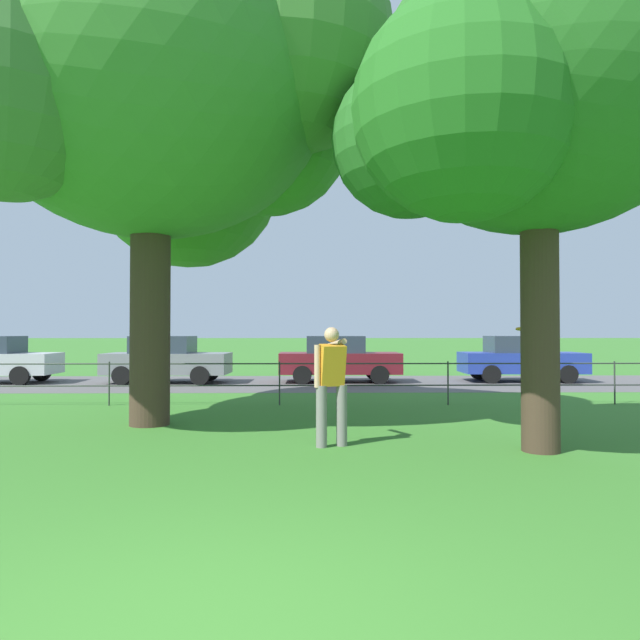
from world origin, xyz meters
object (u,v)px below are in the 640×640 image
object	(u,v)px
person_thrower	(331,382)
frisbee	(524,329)
car_maroon_far_right	(339,359)
car_blue_left	(520,358)
tree_small_lawn	(173,102)
tree_large_lawn	(511,101)
car_grey_far_left	(167,359)

from	to	relation	value
person_thrower	frisbee	world-z (taller)	frisbee
frisbee	car_maroon_far_right	distance (m)	10.13
car_maroon_far_right	car_blue_left	bearing A→B (deg)	1.21
frisbee	person_thrower	bearing A→B (deg)	-160.53
car_maroon_far_right	car_blue_left	distance (m)	6.17
car_maroon_far_right	tree_small_lawn	bearing A→B (deg)	-112.51
tree_large_lawn	person_thrower	bearing A→B (deg)	168.84
frisbee	car_grey_far_left	bearing A→B (deg)	130.93
car_grey_far_left	car_maroon_far_right	bearing A→B (deg)	1.51
tree_large_lawn	person_thrower	world-z (taller)	tree_large_lawn
car_maroon_far_right	car_grey_far_left	bearing A→B (deg)	-178.49
car_maroon_far_right	frisbee	bearing A→B (deg)	-74.86
person_thrower	car_blue_left	world-z (taller)	person_thrower
tree_large_lawn	tree_small_lawn	distance (m)	6.19
tree_small_lawn	car_blue_left	distance (m)	14.05
tree_small_lawn	car_grey_far_left	world-z (taller)	tree_small_lawn
tree_large_lawn	car_blue_left	xyz separation A→B (m)	(4.31, 11.53, -4.16)
tree_large_lawn	frisbee	bearing A→B (deg)	64.87
car_grey_far_left	car_blue_left	distance (m)	11.85
tree_large_lawn	car_blue_left	bearing A→B (deg)	69.49
car_maroon_far_right	tree_large_lawn	bearing A→B (deg)	-80.76
tree_small_lawn	car_grey_far_left	xyz separation A→B (m)	(-2.13, 8.41, -5.23)
car_grey_far_left	car_maroon_far_right	size ratio (longest dim) A/B	1.01
frisbee	car_grey_far_left	world-z (taller)	frisbee
person_thrower	car_blue_left	bearing A→B (deg)	58.24
car_grey_far_left	car_maroon_far_right	xyz separation A→B (m)	(5.68, 0.15, 0.00)
person_thrower	car_maroon_far_right	distance (m)	10.92
frisbee	car_grey_far_left	size ratio (longest dim) A/B	0.09
person_thrower	tree_small_lawn	bearing A→B (deg)	140.98
car_grey_far_left	car_blue_left	size ratio (longest dim) A/B	1.00
tree_large_lawn	person_thrower	xyz separation A→B (m)	(-2.52, 0.50, -3.99)
person_thrower	car_grey_far_left	world-z (taller)	person_thrower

